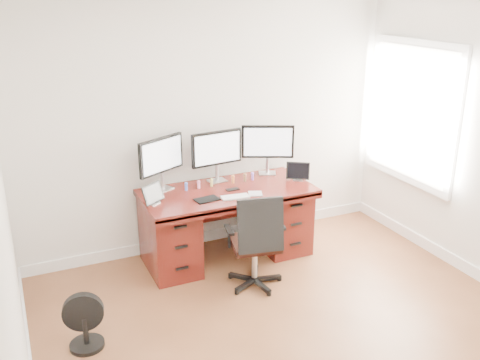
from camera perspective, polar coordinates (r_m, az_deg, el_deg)
name	(u,v)px	position (r m, az deg, el deg)	size (l,w,h in m)	color
back_wall	(210,121)	(5.50, -3.26, 6.35)	(4.00, 0.10, 2.70)	white
desk	(227,221)	(5.44, -1.45, -4.35)	(1.70, 0.80, 0.75)	#4F140F
office_chair	(256,257)	(4.95, 1.70, -8.18)	(0.58, 0.58, 0.93)	black
floor_fan	(85,322)	(4.39, -16.25, -14.36)	(0.32, 0.27, 0.46)	black
monitor_left	(161,157)	(5.23, -8.40, 2.44)	(0.50, 0.29, 0.53)	silver
monitor_center	(217,150)	(5.41, -2.50, 3.22)	(0.55, 0.16, 0.53)	silver
monitor_right	(268,143)	(5.64, 2.97, 3.92)	(0.51, 0.26, 0.53)	silver
tablet_left	(153,195)	(4.98, -9.23, -1.59)	(0.24, 0.19, 0.19)	silver
tablet_right	(298,172)	(5.54, 6.24, 0.82)	(0.24, 0.19, 0.19)	silver
keyboard	(235,197)	(5.08, -0.51, -1.81)	(0.27, 0.11, 0.01)	silver
trackpad	(255,194)	(5.16, 1.64, -1.47)	(0.13, 0.13, 0.01)	silver
drawing_tablet	(207,199)	(5.03, -3.53, -2.08)	(0.23, 0.14, 0.01)	black
phone	(233,189)	(5.27, -0.79, -1.00)	(0.13, 0.06, 0.01)	black
figurine_blue	(186,186)	(5.27, -5.76, -0.62)	(0.03, 0.03, 0.09)	#5175F4
figurine_pink	(199,184)	(5.31, -4.43, -0.42)	(0.03, 0.03, 0.09)	pink
figurine_yellow	(212,182)	(5.36, -3.05, -0.21)	(0.03, 0.03, 0.09)	#D8C163
figurine_orange	(233,179)	(5.44, -0.75, 0.14)	(0.03, 0.03, 0.09)	#F78C43
figurine_brown	(245,177)	(5.49, 0.52, 0.34)	(0.03, 0.03, 0.09)	olive
figurine_purple	(252,176)	(5.53, 1.34, 0.46)	(0.03, 0.03, 0.09)	#9463E4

